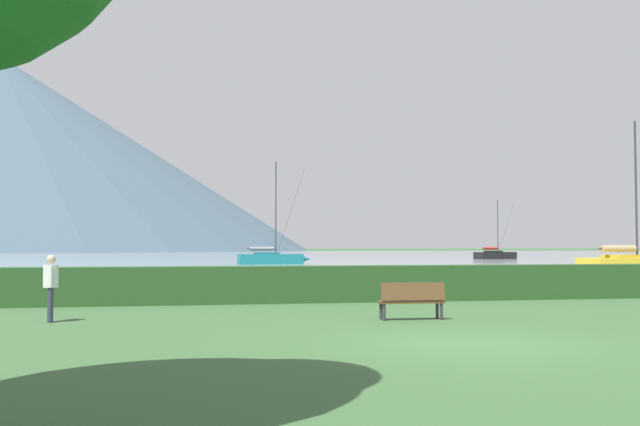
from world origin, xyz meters
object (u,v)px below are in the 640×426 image
at_px(sailboat_slip_5, 496,255).
at_px(park_bench_near_path, 412,299).
at_px(sailboat_slip_1, 271,258).
at_px(person_seated_viewer, 51,282).
at_px(sailboat_slip_3, 632,264).

relative_size(sailboat_slip_5, park_bench_near_path, 5.06).
distance_m(sailboat_slip_1, person_seated_viewer, 58.32).
relative_size(sailboat_slip_1, sailboat_slip_3, 1.05).
height_order(sailboat_slip_3, sailboat_slip_5, sailboat_slip_3).
xyz_separation_m(sailboat_slip_1, sailboat_slip_3, (19.36, -32.34, 0.03)).
bearing_deg(sailboat_slip_1, park_bench_near_path, -97.24).
height_order(sailboat_slip_3, park_bench_near_path, sailboat_slip_3).
height_order(sailboat_slip_1, sailboat_slip_3, sailboat_slip_1).
xyz_separation_m(sailboat_slip_3, sailboat_slip_5, (16.41, 56.40, -0.07)).
height_order(park_bench_near_path, person_seated_viewer, person_seated_viewer).
relative_size(sailboat_slip_1, person_seated_viewer, 6.42).
xyz_separation_m(sailboat_slip_5, park_bench_near_path, (-40.03, -82.12, -0.07)).
relative_size(sailboat_slip_1, sailboat_slip_5, 1.26).
relative_size(sailboat_slip_5, person_seated_viewer, 5.12).
xyz_separation_m(sailboat_slip_1, sailboat_slip_5, (35.77, 24.06, -0.04)).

